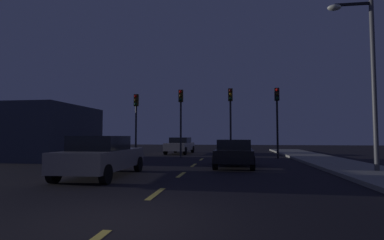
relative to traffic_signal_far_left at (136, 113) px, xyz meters
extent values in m
plane|color=black|center=(5.11, -8.74, -3.30)|extent=(80.00, 80.00, 0.00)
cube|color=gray|center=(12.61, -8.74, -3.22)|extent=(3.00, 40.00, 0.15)
cube|color=#EACC4C|center=(5.11, -13.14, -3.29)|extent=(0.16, 1.60, 0.01)
cube|color=#EACC4C|center=(5.11, -9.34, -3.29)|extent=(0.16, 1.60, 0.01)
cube|color=#EACC4C|center=(5.11, -5.54, -3.29)|extent=(0.16, 1.60, 0.01)
cube|color=#EACC4C|center=(5.11, -1.74, -3.29)|extent=(0.16, 1.60, 0.01)
cylinder|color=#2D2D30|center=(0.00, 0.02, -0.95)|extent=(0.14, 0.14, 4.69)
cube|color=#382D0C|center=(0.00, 0.02, 0.94)|extent=(0.32, 0.24, 0.90)
sphere|color=red|center=(0.00, -0.14, 1.24)|extent=(0.20, 0.20, 0.20)
sphere|color=#3F2D0C|center=(0.00, -0.14, 0.94)|extent=(0.20, 0.20, 0.20)
sphere|color=#0C3319|center=(0.00, -0.14, 0.64)|extent=(0.20, 0.20, 0.20)
cylinder|color=#2D2D30|center=(3.41, 0.02, -0.82)|extent=(0.14, 0.14, 4.95)
cube|color=#382D0C|center=(3.41, 0.02, 1.20)|extent=(0.32, 0.24, 0.90)
sphere|color=red|center=(3.41, -0.14, 1.50)|extent=(0.20, 0.20, 0.20)
sphere|color=#3F2D0C|center=(3.41, -0.14, 1.20)|extent=(0.20, 0.20, 0.20)
sphere|color=#0C3319|center=(3.41, -0.14, 0.90)|extent=(0.20, 0.20, 0.20)
cylinder|color=#2D2D30|center=(7.03, 0.02, -0.82)|extent=(0.14, 0.14, 4.96)
cube|color=#382D0C|center=(7.03, 0.02, 1.21)|extent=(0.32, 0.24, 0.90)
sphere|color=#3F0C0C|center=(7.03, -0.14, 1.51)|extent=(0.20, 0.20, 0.20)
sphere|color=orange|center=(7.03, -0.14, 1.21)|extent=(0.20, 0.20, 0.20)
sphere|color=#0C3319|center=(7.03, -0.14, 0.91)|extent=(0.20, 0.20, 0.20)
cylinder|color=black|center=(10.27, 0.02, -0.83)|extent=(0.14, 0.14, 4.93)
cube|color=black|center=(10.27, 0.02, 1.18)|extent=(0.32, 0.24, 0.90)
sphere|color=red|center=(10.27, -0.14, 1.48)|extent=(0.20, 0.20, 0.20)
sphere|color=#3F2D0C|center=(10.27, -0.14, 1.18)|extent=(0.20, 0.20, 0.20)
sphere|color=#0C3319|center=(10.27, -0.14, 0.88)|extent=(0.20, 0.20, 0.20)
cube|color=black|center=(7.22, -6.17, -2.69)|extent=(1.90, 3.91, 0.57)
cube|color=black|center=(7.22, -6.36, -2.17)|extent=(1.62, 1.78, 0.47)
cylinder|color=black|center=(6.44, -4.77, -2.98)|extent=(0.24, 0.65, 0.64)
cylinder|color=black|center=(8.10, -4.82, -2.98)|extent=(0.24, 0.65, 0.64)
cylinder|color=black|center=(6.35, -7.52, -2.98)|extent=(0.24, 0.65, 0.64)
cylinder|color=black|center=(8.01, -7.57, -2.98)|extent=(0.24, 0.65, 0.64)
cube|color=gray|center=(2.22, -10.24, -2.63)|extent=(1.98, 4.57, 0.69)
cube|color=black|center=(2.23, -10.47, -2.02)|extent=(1.70, 2.08, 0.53)
cylinder|color=black|center=(1.31, -8.55, -2.98)|extent=(0.23, 0.64, 0.64)
cylinder|color=black|center=(3.06, -8.51, -2.98)|extent=(0.23, 0.64, 0.64)
cylinder|color=black|center=(1.39, -11.98, -2.98)|extent=(0.23, 0.64, 0.64)
cylinder|color=black|center=(3.14, -11.94, -2.98)|extent=(0.23, 0.64, 0.64)
cube|color=beige|center=(2.58, 4.21, -2.66)|extent=(2.01, 4.46, 0.63)
cube|color=black|center=(2.59, 4.43, -2.11)|extent=(1.66, 2.05, 0.47)
cylinder|color=black|center=(3.31, 2.53, -2.98)|extent=(0.25, 0.65, 0.64)
cylinder|color=black|center=(1.66, 2.62, -2.98)|extent=(0.25, 0.65, 0.64)
cylinder|color=black|center=(3.49, 5.80, -2.98)|extent=(0.25, 0.65, 0.64)
cylinder|color=black|center=(1.84, 5.89, -2.98)|extent=(0.25, 0.65, 0.64)
cylinder|color=#4C4C51|center=(12.91, -8.09, 0.29)|extent=(0.18, 0.18, 7.17)
cube|color=black|center=(12.18, -8.09, 3.77)|extent=(1.45, 0.10, 0.10)
ellipsoid|color=silver|center=(11.46, -8.09, 3.67)|extent=(0.56, 0.36, 0.24)
cube|color=#333847|center=(-5.52, -2.73, -1.51)|extent=(5.24, 6.56, 3.57)
camera|label=1|loc=(7.12, -20.66, -1.77)|focal=26.86mm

